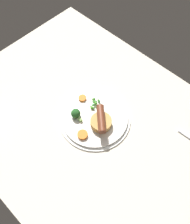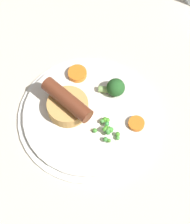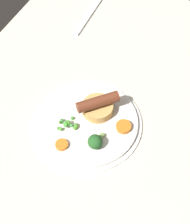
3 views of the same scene
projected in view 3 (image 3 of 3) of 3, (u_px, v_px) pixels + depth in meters
dining_table at (95, 127)px, 94.79cm from camera, size 110.00×80.00×3.00cm
dinner_plate at (88, 123)px, 93.09cm from camera, size 26.84×26.84×1.40cm
sausage_pudding at (98, 106)px, 92.23cm from camera, size 9.67×9.13×5.28cm
pea_pile at (68, 124)px, 90.76cm from camera, size 5.02×5.02×1.84cm
broccoli_floret_near at (96, 141)px, 87.29cm from camera, size 5.13×3.54×3.54cm
carrot_slice_0 at (124, 127)px, 90.83cm from camera, size 5.05×5.05×1.12cm
carrot_slice_1 at (62, 145)px, 88.20cm from camera, size 3.83×3.83×0.89cm
fork at (88, 16)px, 114.91cm from camera, size 18.06×2.49×0.60cm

